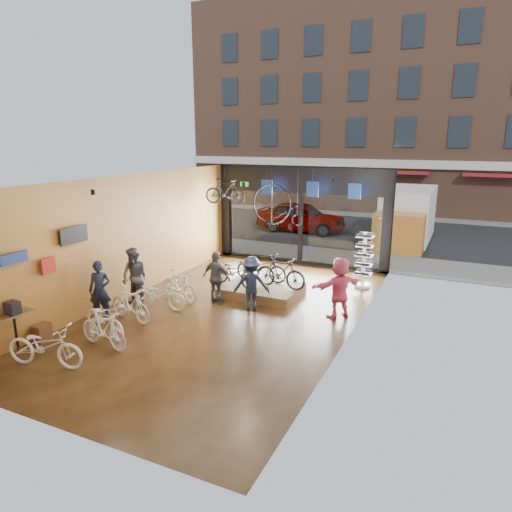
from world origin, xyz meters
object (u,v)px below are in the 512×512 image
Objects in this scene: customer_3 at (251,284)px; street_car at (301,217)px; floor_bike_0 at (45,346)px; customer_2 at (217,278)px; floor_bike_2 at (105,319)px; display_bike_left at (235,272)px; display_bike_mid at (280,272)px; floor_bike_5 at (179,286)px; customer_1 at (135,278)px; penny_farthing at (280,206)px; sunglasses_rack at (364,260)px; floor_bike_4 at (160,295)px; customer_0 at (100,290)px; display_bike_right at (261,268)px; floor_bike_1 at (103,329)px; hung_bike at (225,191)px; box_truck at (405,218)px; floor_bike_3 at (130,304)px; customer_5 at (340,288)px; display_platform at (262,290)px.

street_car is at bearing -101.65° from customer_3.
customer_2 reaches higher than floor_bike_0.
floor_bike_2 is 4.10m from customer_3.
customer_3 is (1.05, -0.96, 0.03)m from display_bike_left.
floor_bike_5 is at bearing 125.55° from display_bike_mid.
penny_farthing reaches higher than customer_1.
sunglasses_rack is (5.06, 6.67, 0.49)m from floor_bike_2.
display_bike_left is at bearing -66.80° from customer_3.
floor_bike_4 is 1.00× the size of customer_0.
display_bike_right is 0.94× the size of sunglasses_rack.
customer_1 reaches higher than floor_bike_2.
customer_2 is at bearing -173.03° from street_car.
street_car is at bearing -12.70° from floor_bike_0.
floor_bike_1 is at bearing -159.88° from floor_bike_5.
hung_bike is at bearing 58.24° from customer_0.
customer_3 is (2.59, -11.52, 0.00)m from street_car.
box_truck is at bearing -6.88° from display_bike_left.
floor_bike_5 is (0.29, 1.91, -0.00)m from floor_bike_3.
box_truck reaches higher than floor_bike_1.
floor_bike_0 is 1.08× the size of display_bike_mid.
customer_2 is (2.03, 1.26, -0.08)m from customer_1.
floor_bike_5 is (-5.20, -10.75, -0.79)m from box_truck.
floor_bike_2 is 2.11m from customer_1.
floor_bike_1 is at bearing -6.79° from customer_5.
penny_farthing reaches higher than box_truck.
sunglasses_rack is at bearing -29.10° from floor_bike_3.
customer_5 is 0.93× the size of sunglasses_rack.
display_bike_right is (2.11, 6.74, 0.28)m from floor_bike_0.
customer_5 is (-0.42, -9.97, -0.41)m from box_truck.
display_bike_right is at bearing -72.50° from customer_5.
box_truck is at bearing 37.74° from customer_0.
floor_bike_4 is 0.93× the size of customer_1.
customer_5 is (5.65, 1.74, -0.03)m from customer_1.
customer_5 reaches higher than customer_0.
customer_5 is at bearing -155.40° from street_car.
display_bike_mid reaches higher than display_bike_right.
floor_bike_0 reaches higher than floor_bike_4.
floor_bike_5 is 6.11m from sunglasses_rack.
display_platform is at bearing -21.15° from floor_bike_3.
street_car is 2.53× the size of sunglasses_rack.
floor_bike_0 is at bearing -2.12° from customer_5.
display_bike_right is at bearing -18.16° from display_bike_left.
street_car reaches higher than floor_bike_4.
customer_2 is 3.66m from customer_5.
box_truck is 3.63× the size of display_bike_left.
box_truck reaches higher than street_car.
display_bike_mid is (2.93, -10.14, 0.01)m from street_car.
floor_bike_0 is 2.81m from floor_bike_3.
customer_1 is (-0.62, 1.96, 0.45)m from floor_bike_2.
street_car reaches higher than display_platform.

